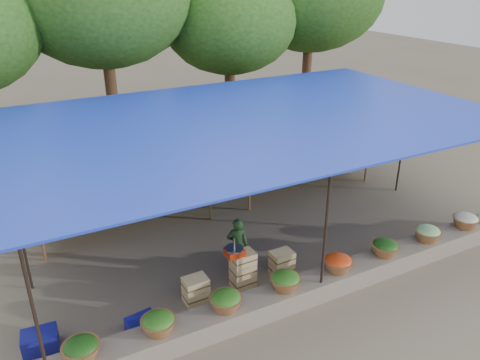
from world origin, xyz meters
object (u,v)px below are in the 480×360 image
weighing_scale (234,251)px  vendor_seated (237,245)px  blue_crate_back (40,341)px  blue_crate_front (142,325)px  crate_counter (242,273)px

weighing_scale → vendor_seated: 0.67m
vendor_seated → blue_crate_back: 3.94m
weighing_scale → vendor_seated: size_ratio=0.31×
vendor_seated → blue_crate_front: bearing=45.6°
crate_counter → weighing_scale: size_ratio=6.24×
crate_counter → blue_crate_front: crate_counter is taller
blue_crate_front → weighing_scale: bearing=1.5°
weighing_scale → blue_crate_front: 2.11m
crate_counter → vendor_seated: bearing=71.3°
crate_counter → blue_crate_front: 2.15m
weighing_scale → blue_crate_back: bearing=179.2°
crate_counter → weighing_scale: bearing=-180.0°
vendor_seated → blue_crate_back: vendor_seated is taller
weighing_scale → blue_crate_front: bearing=-169.9°
crate_counter → blue_crate_back: size_ratio=4.20×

